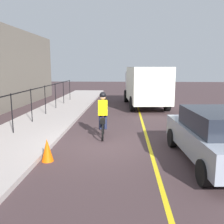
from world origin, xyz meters
TOP-DOWN VIEW (x-y plane):
  - ground_plane at (0.00, 0.00)m, footprint 80.00×80.00m
  - lane_line_centre at (0.00, -1.60)m, footprint 36.00×0.12m
  - sidewalk at (0.00, 3.40)m, footprint 40.00×3.20m
  - iron_fence at (1.00, 3.80)m, footprint 21.18×0.04m
  - cyclist_lead at (1.02, 0.15)m, footprint 1.71×0.38m
  - patrol_sedan at (-1.50, -3.36)m, footprint 4.52×2.17m
  - box_truck_background at (9.18, -2.12)m, footprint 6.89×3.01m
  - traffic_cone_near at (-1.64, 1.57)m, footprint 0.36×0.36m

SIDE VIEW (x-z plane):
  - ground_plane at x=0.00m, z-range 0.00..0.00m
  - lane_line_centre at x=0.00m, z-range 0.00..0.01m
  - sidewalk at x=0.00m, z-range 0.00..0.15m
  - traffic_cone_near at x=-1.64m, z-range 0.00..0.69m
  - patrol_sedan at x=-1.50m, z-range 0.03..1.61m
  - cyclist_lead at x=1.02m, z-range 0.00..1.82m
  - iron_fence at x=1.00m, z-range 0.56..2.16m
  - box_truck_background at x=9.18m, z-range 0.16..2.94m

